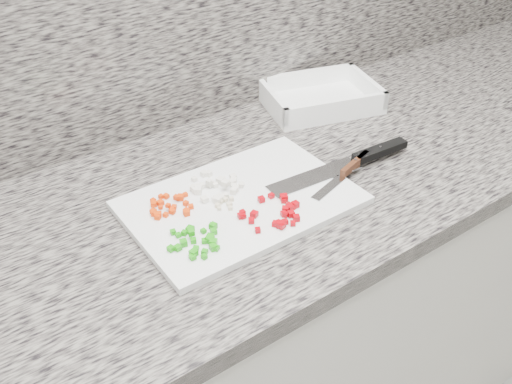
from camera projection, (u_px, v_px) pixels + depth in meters
cabinet at (237, 348)px, 1.39m from camera, size 3.92×0.62×0.86m
countertop at (232, 199)px, 1.13m from camera, size 3.96×0.64×0.04m
cutting_board at (241, 202)px, 1.07m from camera, size 0.42×0.28×0.01m
carrot_pile at (168, 207)px, 1.04m from camera, size 0.09×0.08×0.01m
onion_pile at (216, 187)px, 1.09m from camera, size 0.10×0.11×0.02m
green_pepper_pile at (199, 240)px, 0.96m from camera, size 0.10×0.10×0.02m
red_pepper_pile at (277, 212)px, 1.03m from camera, size 0.11×0.10×0.01m
garlic_pile at (225, 203)px, 1.05m from camera, size 0.04×0.04×0.01m
chef_knife at (358, 159)px, 1.17m from camera, size 0.34×0.06×0.02m
paring_knife at (349, 170)px, 1.14m from camera, size 0.19×0.07×0.02m
tray at (320, 99)px, 1.40m from camera, size 0.31×0.26×0.06m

